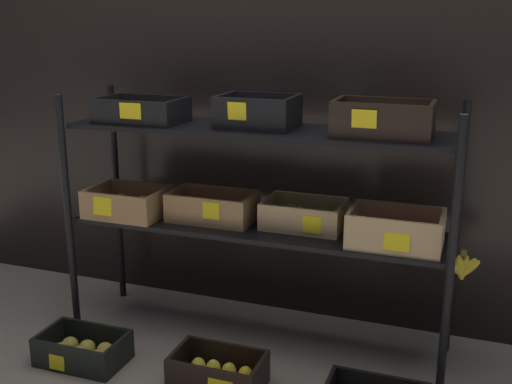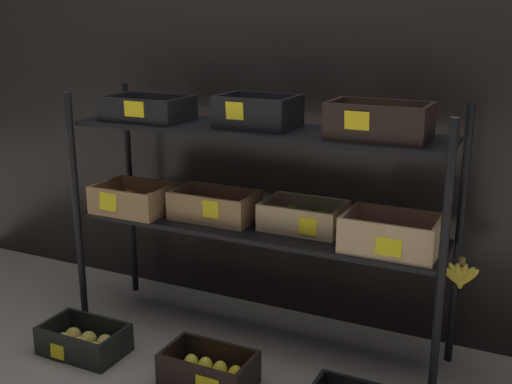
% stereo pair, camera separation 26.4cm
% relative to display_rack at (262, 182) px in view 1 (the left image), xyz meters
% --- Properties ---
extents(ground_plane, '(10.00, 10.00, 0.00)m').
position_rel_display_rack_xyz_m(ground_plane, '(-0.03, 0.01, -0.75)').
color(ground_plane, gray).
extents(storefront_wall, '(4.03, 0.12, 1.95)m').
position_rel_display_rack_xyz_m(storefront_wall, '(-0.03, 0.41, 0.23)').
color(storefront_wall, black).
rests_on(storefront_wall, ground_plane).
extents(display_rack, '(1.76, 0.43, 1.11)m').
position_rel_display_rack_xyz_m(display_rack, '(0.00, 0.00, 0.00)').
color(display_rack, black).
rests_on(display_rack, ground_plane).
extents(crate_ground_apple_gold, '(0.36, 0.23, 0.13)m').
position_rel_display_rack_xyz_m(crate_ground_apple_gold, '(-0.65, -0.42, -0.70)').
color(crate_ground_apple_gold, black).
rests_on(crate_ground_apple_gold, ground_plane).
extents(crate_ground_lemon, '(0.36, 0.22, 0.14)m').
position_rel_display_rack_xyz_m(crate_ground_lemon, '(-0.04, -0.39, -0.69)').
color(crate_ground_lemon, black).
rests_on(crate_ground_lemon, ground_plane).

